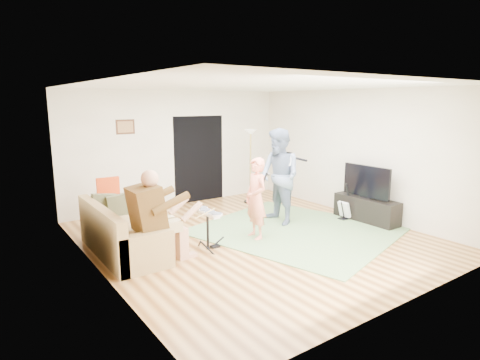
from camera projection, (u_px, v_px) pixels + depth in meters
name	position (u px, v px, depth m)	size (l,w,h in m)	color
floor	(255.00, 237.00, 7.31)	(6.00, 6.00, 0.00)	brown
walls	(255.00, 164.00, 7.06)	(5.50, 6.00, 2.70)	beige
ceiling	(256.00, 86.00, 6.80)	(6.00, 6.00, 0.00)	white
window_blinds	(91.00, 166.00, 5.63)	(2.05, 2.05, 0.00)	brown
doorway	(199.00, 159.00, 9.82)	(2.10, 2.10, 0.00)	black
picture_frame	(125.00, 127.00, 8.64)	(0.42, 0.03, 0.32)	#3F2314
area_rug	(295.00, 230.00, 7.69)	(3.03, 3.40, 0.02)	#5D834F
sofa	(118.00, 238.00, 6.47)	(0.85, 2.05, 0.83)	#A68653
drummer	(159.00, 226.00, 6.14)	(0.94, 0.53, 1.45)	brown
drum_kit	(208.00, 232.00, 6.67)	(0.37, 0.67, 0.69)	black
singer	(256.00, 199.00, 7.14)	(0.54, 0.35, 1.47)	#F6866B
microphone	(265.00, 177.00, 7.19)	(0.06, 0.06, 0.24)	black
guitarist	(279.00, 177.00, 7.99)	(0.94, 0.73, 1.92)	slate
guitar_held	(287.00, 159.00, 8.04)	(0.12, 0.60, 0.26)	white
guitar_spare	(345.00, 209.00, 8.38)	(0.28, 0.25, 0.77)	black
torchiere_lamp	(251.00, 153.00, 9.65)	(0.32, 0.32, 1.78)	black
dining_chair	(112.00, 213.00, 7.55)	(0.46, 0.48, 1.03)	#D3B089
tv_cabinet	(366.00, 209.00, 8.26)	(0.40, 1.40, 0.50)	black
television	(366.00, 181.00, 8.12)	(0.06, 1.09, 0.64)	black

